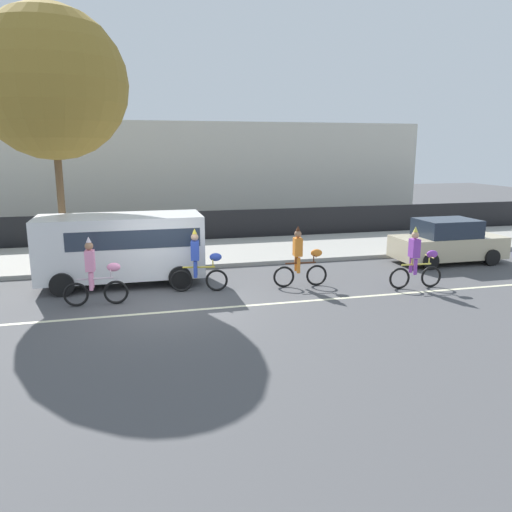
% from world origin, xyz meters
% --- Properties ---
extents(ground_plane, '(80.00, 80.00, 0.00)m').
position_xyz_m(ground_plane, '(0.00, 0.00, 0.00)').
color(ground_plane, '#4C4C4F').
extents(road_centre_line, '(36.00, 0.14, 0.01)m').
position_xyz_m(road_centre_line, '(0.00, -0.50, 0.00)').
color(road_centre_line, beige).
rests_on(road_centre_line, ground).
extents(sidewalk_curb, '(60.00, 5.00, 0.15)m').
position_xyz_m(sidewalk_curb, '(0.00, 6.50, 0.07)').
color(sidewalk_curb, '#9E9B93').
rests_on(sidewalk_curb, ground).
extents(fence_line, '(40.00, 0.08, 1.40)m').
position_xyz_m(fence_line, '(0.00, 9.40, 0.70)').
color(fence_line, black).
rests_on(fence_line, ground).
extents(building_backdrop, '(28.00, 8.00, 5.61)m').
position_xyz_m(building_backdrop, '(1.99, 18.00, 2.81)').
color(building_backdrop, beige).
rests_on(building_backdrop, ground).
extents(parade_cyclist_pink, '(1.72, 0.50, 1.92)m').
position_xyz_m(parade_cyclist_pink, '(-1.84, 0.58, 0.84)').
color(parade_cyclist_pink, black).
rests_on(parade_cyclist_pink, ground).
extents(parade_cyclist_cobalt, '(1.71, 0.53, 1.92)m').
position_xyz_m(parade_cyclist_cobalt, '(1.08, 1.22, 0.84)').
color(parade_cyclist_cobalt, black).
rests_on(parade_cyclist_cobalt, ground).
extents(parade_cyclist_orange, '(1.72, 0.50, 1.92)m').
position_xyz_m(parade_cyclist_orange, '(4.20, 0.99, 0.84)').
color(parade_cyclist_orange, black).
rests_on(parade_cyclist_orange, ground).
extents(parade_cyclist_purple, '(1.72, 0.50, 1.92)m').
position_xyz_m(parade_cyclist_purple, '(7.56, -0.07, 0.84)').
color(parade_cyclist_purple, black).
rests_on(parade_cyclist_purple, ground).
extents(parked_van_white, '(5.00, 2.22, 2.18)m').
position_xyz_m(parked_van_white, '(-1.09, 2.70, 1.28)').
color(parked_van_white, white).
rests_on(parked_van_white, ground).
extents(parked_car_beige, '(4.10, 1.92, 1.64)m').
position_xyz_m(parked_car_beige, '(10.63, 2.79, 0.78)').
color(parked_car_beige, beige).
rests_on(parked_car_beige, ground).
extents(street_tree_near_lamp, '(4.83, 4.83, 8.50)m').
position_xyz_m(street_tree_near_lamp, '(-3.06, 4.65, 6.23)').
color(street_tree_near_lamp, brown).
rests_on(street_tree_near_lamp, sidewalk_curb).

